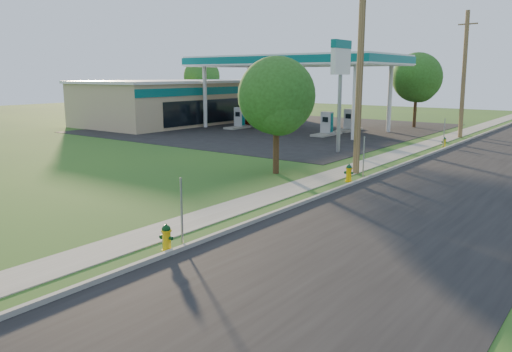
% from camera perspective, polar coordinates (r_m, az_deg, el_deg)
% --- Properties ---
extents(ground_plane, '(140.00, 140.00, 0.00)m').
position_cam_1_polar(ground_plane, '(12.35, -23.57, -12.37)').
color(ground_plane, '#274C1F').
rests_on(ground_plane, ground).
extents(road, '(8.00, 120.00, 0.02)m').
position_cam_1_polar(road, '(16.98, 16.48, -5.35)').
color(road, black).
rests_on(road, ground).
extents(curb, '(0.15, 120.00, 0.15)m').
position_cam_1_polar(curb, '(18.66, 4.94, -3.20)').
color(curb, gray).
rests_on(curb, ground).
extents(sidewalk, '(1.50, 120.00, 0.03)m').
position_cam_1_polar(sidewalk, '(19.63, 0.61, -2.60)').
color(sidewalk, gray).
rests_on(sidewalk, ground).
extents(forecourt, '(26.00, 28.00, 0.02)m').
position_cam_1_polar(forecourt, '(45.76, 2.13, 5.49)').
color(forecourt, black).
rests_on(forecourt, ground).
extents(utility_pole_mid, '(1.40, 0.32, 9.80)m').
position_cam_1_polar(utility_pole_mid, '(24.73, 11.78, 11.63)').
color(utility_pole_mid, brown).
rests_on(utility_pole_mid, ground).
extents(utility_pole_far, '(1.40, 0.32, 9.50)m').
position_cam_1_polar(utility_pole_far, '(41.70, 22.67, 10.64)').
color(utility_pole_far, brown).
rests_on(utility_pole_far, ground).
extents(sign_post_near, '(0.05, 0.04, 2.00)m').
position_cam_1_polar(sign_post_near, '(14.18, -8.50, -4.15)').
color(sign_post_near, gray).
rests_on(sign_post_near, ground).
extents(sign_post_mid, '(0.05, 0.04, 2.00)m').
position_cam_1_polar(sign_post_mid, '(23.77, 12.20, 2.05)').
color(sign_post_mid, gray).
rests_on(sign_post_mid, ground).
extents(sign_post_far, '(0.05, 0.04, 2.00)m').
position_cam_1_polar(sign_post_far, '(35.13, 20.69, 4.56)').
color(sign_post_far, gray).
rests_on(sign_post_far, ground).
extents(gas_canopy, '(18.18, 9.18, 6.40)m').
position_cam_1_polar(gas_canopy, '(44.41, 4.36, 12.89)').
color(gas_canopy, silver).
rests_on(gas_canopy, ground).
extents(fuel_pump_nw, '(1.20, 3.20, 1.90)m').
position_cam_1_polar(fuel_pump_nw, '(45.60, -1.90, 6.37)').
color(fuel_pump_nw, gray).
rests_on(fuel_pump_nw, ground).
extents(fuel_pump_ne, '(1.20, 3.20, 1.90)m').
position_cam_1_polar(fuel_pump_ne, '(40.57, 8.08, 5.63)').
color(fuel_pump_ne, gray).
rests_on(fuel_pump_ne, ground).
extents(fuel_pump_sw, '(1.20, 3.20, 1.90)m').
position_cam_1_polar(fuel_pump_sw, '(48.76, 1.07, 6.71)').
color(fuel_pump_sw, gray).
rests_on(fuel_pump_sw, ground).
extents(fuel_pump_se, '(1.20, 3.20, 1.90)m').
position_cam_1_polar(fuel_pump_se, '(44.10, 10.63, 6.01)').
color(fuel_pump_se, gray).
rests_on(fuel_pump_se, ground).
extents(convenience_store, '(10.40, 22.40, 4.25)m').
position_cam_1_polar(convenience_store, '(52.65, -7.80, 8.50)').
color(convenience_store, tan).
rests_on(convenience_store, ground).
extents(price_pylon, '(0.34, 2.04, 6.85)m').
position_cam_1_polar(price_pylon, '(31.40, 9.67, 12.51)').
color(price_pylon, gray).
rests_on(price_pylon, ground).
extents(tree_verge, '(3.75, 3.75, 5.69)m').
position_cam_1_polar(tree_verge, '(24.18, 2.44, 8.80)').
color(tree_verge, '#342411').
rests_on(tree_verge, ground).
extents(tree_lot, '(4.49, 4.49, 6.80)m').
position_cam_1_polar(tree_lot, '(48.38, 17.99, 10.46)').
color(tree_lot, '#342411').
rests_on(tree_lot, ground).
extents(tree_back, '(4.52, 4.52, 6.84)m').
position_cam_1_polar(tree_back, '(63.89, -6.20, 11.09)').
color(tree_back, '#342411').
rests_on(tree_back, ground).
extents(hydrant_near, '(0.42, 0.37, 0.80)m').
position_cam_1_polar(hydrant_near, '(14.03, -10.20, -6.98)').
color(hydrant_near, yellow).
rests_on(hydrant_near, ground).
extents(hydrant_mid, '(0.43, 0.38, 0.83)m').
position_cam_1_polar(hydrant_mid, '(23.06, 10.56, 0.34)').
color(hydrant_mid, '#ECB106').
rests_on(hydrant_mid, ground).
extents(hydrant_far, '(0.37, 0.33, 0.70)m').
position_cam_1_polar(hydrant_far, '(35.89, 20.71, 3.63)').
color(hydrant_far, yellow).
rests_on(hydrant_far, ground).
extents(car_red, '(5.54, 4.21, 1.40)m').
position_cam_1_polar(car_red, '(47.82, 0.23, 6.59)').
color(car_red, maroon).
rests_on(car_red, ground).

